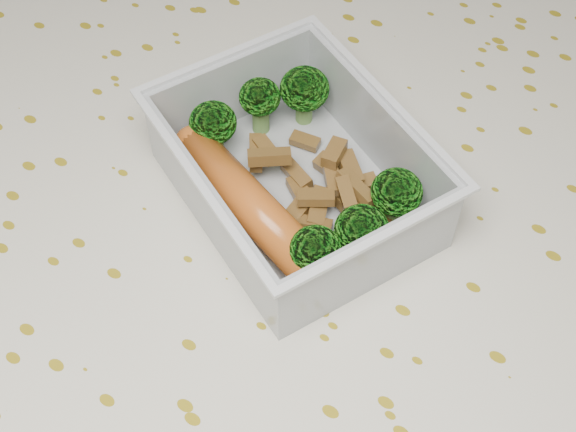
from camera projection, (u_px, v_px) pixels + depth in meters
The scene contains 6 objects.
dining_table at pixel (292, 311), 0.56m from camera, with size 1.40×0.90×0.75m.
tablecloth at pixel (292, 272), 0.52m from camera, with size 1.46×0.96×0.19m.
lunch_container at pixel (296, 179), 0.49m from camera, with size 0.21×0.19×0.06m.
broccoli_florets at pixel (310, 162), 0.49m from camera, with size 0.15×0.13×0.04m.
meat_pile at pixel (324, 184), 0.50m from camera, with size 0.11×0.07×0.03m.
sausage at pixel (250, 204), 0.48m from camera, with size 0.14×0.06×0.03m.
Camera 1 is at (0.15, -0.23, 1.16)m, focal length 50.00 mm.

